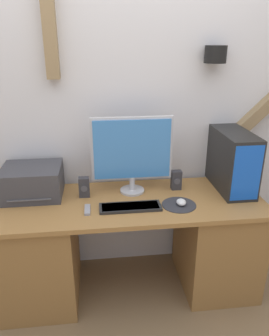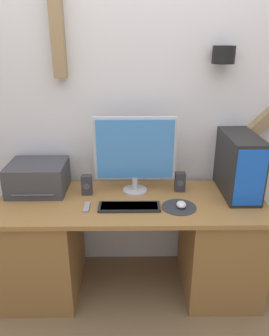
{
  "view_description": "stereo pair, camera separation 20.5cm",
  "coord_description": "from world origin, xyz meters",
  "px_view_note": "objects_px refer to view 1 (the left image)",
  "views": [
    {
      "loc": [
        -0.2,
        -1.58,
        1.7
      ],
      "look_at": [
        0.03,
        0.32,
        0.93
      ],
      "focal_mm": 35.0,
      "sensor_mm": 36.0,
      "label": 1
    },
    {
      "loc": [
        0.0,
        -1.59,
        1.7
      ],
      "look_at": [
        0.03,
        0.32,
        0.93
      ],
      "focal_mm": 35.0,
      "sensor_mm": 36.0,
      "label": 2
    }
  ],
  "objects_px": {
    "monitor": "(132,151)",
    "mouse": "(181,202)",
    "speaker_right": "(176,180)",
    "remote_control": "(87,210)",
    "speaker_left": "(84,187)",
    "computer_tower": "(232,161)",
    "keyboard": "(130,207)",
    "printer": "(32,182)"
  },
  "relations": [
    {
      "from": "computer_tower",
      "to": "remote_control",
      "type": "distance_m",
      "value": 1.04
    },
    {
      "from": "mouse",
      "to": "speaker_right",
      "type": "xyz_separation_m",
      "value": [
        0.02,
        0.25,
        0.04
      ]
    },
    {
      "from": "keyboard",
      "to": "mouse",
      "type": "height_order",
      "value": "mouse"
    },
    {
      "from": "speaker_right",
      "to": "remote_control",
      "type": "xyz_separation_m",
      "value": [
        -0.61,
        -0.25,
        -0.06
      ]
    },
    {
      "from": "mouse",
      "to": "computer_tower",
      "type": "bearing_deg",
      "value": 28.67
    },
    {
      "from": "remote_control",
      "to": "printer",
      "type": "bearing_deg",
      "value": 144.06
    },
    {
      "from": "computer_tower",
      "to": "speaker_right",
      "type": "distance_m",
      "value": 0.41
    },
    {
      "from": "printer",
      "to": "speaker_right",
      "type": "relative_size",
      "value": 2.82
    },
    {
      "from": "speaker_left",
      "to": "remote_control",
      "type": "height_order",
      "value": "speaker_left"
    },
    {
      "from": "speaker_left",
      "to": "monitor",
      "type": "bearing_deg",
      "value": 6.91
    },
    {
      "from": "monitor",
      "to": "keyboard",
      "type": "relative_size",
      "value": 1.4
    },
    {
      "from": "keyboard",
      "to": "printer",
      "type": "height_order",
      "value": "printer"
    },
    {
      "from": "remote_control",
      "to": "speaker_left",
      "type": "bearing_deg",
      "value": 95.94
    },
    {
      "from": "mouse",
      "to": "speaker_right",
      "type": "distance_m",
      "value": 0.25
    },
    {
      "from": "monitor",
      "to": "computer_tower",
      "type": "height_order",
      "value": "monitor"
    },
    {
      "from": "remote_control",
      "to": "mouse",
      "type": "bearing_deg",
      "value": -0.02
    },
    {
      "from": "printer",
      "to": "remote_control",
      "type": "height_order",
      "value": "printer"
    },
    {
      "from": "printer",
      "to": "computer_tower",
      "type": "bearing_deg",
      "value": -1.69
    },
    {
      "from": "monitor",
      "to": "keyboard",
      "type": "xyz_separation_m",
      "value": [
        -0.04,
        -0.24,
        -0.28
      ]
    },
    {
      "from": "keyboard",
      "to": "speaker_right",
      "type": "relative_size",
      "value": 2.83
    },
    {
      "from": "mouse",
      "to": "computer_tower",
      "type": "xyz_separation_m",
      "value": [
        0.41,
        0.22,
        0.18
      ]
    },
    {
      "from": "keyboard",
      "to": "speaker_right",
      "type": "bearing_deg",
      "value": 35.07
    },
    {
      "from": "monitor",
      "to": "speaker_right",
      "type": "relative_size",
      "value": 3.95
    },
    {
      "from": "monitor",
      "to": "mouse",
      "type": "bearing_deg",
      "value": -40.48
    },
    {
      "from": "monitor",
      "to": "printer",
      "type": "distance_m",
      "value": 0.69
    },
    {
      "from": "mouse",
      "to": "speaker_left",
      "type": "height_order",
      "value": "speaker_left"
    },
    {
      "from": "mouse",
      "to": "remote_control",
      "type": "xyz_separation_m",
      "value": [
        -0.59,
        0.0,
        -0.02
      ]
    },
    {
      "from": "speaker_left",
      "to": "speaker_right",
      "type": "height_order",
      "value": "same"
    },
    {
      "from": "monitor",
      "to": "remote_control",
      "type": "distance_m",
      "value": 0.48
    },
    {
      "from": "mouse",
      "to": "monitor",
      "type": "bearing_deg",
      "value": 139.52
    },
    {
      "from": "mouse",
      "to": "remote_control",
      "type": "distance_m",
      "value": 0.59
    },
    {
      "from": "keyboard",
      "to": "computer_tower",
      "type": "relative_size",
      "value": 0.81
    },
    {
      "from": "printer",
      "to": "remote_control",
      "type": "xyz_separation_m",
      "value": [
        0.36,
        -0.26,
        -0.09
      ]
    },
    {
      "from": "remote_control",
      "to": "keyboard",
      "type": "bearing_deg",
      "value": 0.17
    },
    {
      "from": "mouse",
      "to": "computer_tower",
      "type": "distance_m",
      "value": 0.5
    },
    {
      "from": "computer_tower",
      "to": "mouse",
      "type": "bearing_deg",
      "value": -151.33
    },
    {
      "from": "monitor",
      "to": "remote_control",
      "type": "height_order",
      "value": "monitor"
    },
    {
      "from": "mouse",
      "to": "computer_tower",
      "type": "height_order",
      "value": "computer_tower"
    },
    {
      "from": "monitor",
      "to": "computer_tower",
      "type": "distance_m",
      "value": 0.7
    },
    {
      "from": "mouse",
      "to": "remote_control",
      "type": "height_order",
      "value": "mouse"
    },
    {
      "from": "keyboard",
      "to": "speaker_left",
      "type": "relative_size",
      "value": 2.83
    },
    {
      "from": "speaker_right",
      "to": "remote_control",
      "type": "relative_size",
      "value": 1.12
    }
  ]
}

